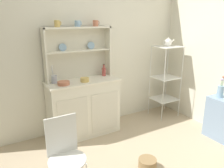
{
  "coord_description": "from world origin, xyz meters",
  "views": [
    {
      "loc": [
        -1.43,
        -1.52,
        1.74
      ],
      "look_at": [
        0.08,
        1.12,
        0.82
      ],
      "focal_mm": 35.19,
      "sensor_mm": 36.0,
      "label": 1
    }
  ],
  "objects": [
    {
      "name": "porcelain_teapot",
      "position": [
        1.26,
        1.27,
        1.34
      ],
      "size": [
        0.22,
        0.13,
        0.15
      ],
      "color": "white",
      "rests_on": "bakers_rack"
    },
    {
      "name": "hutch_cabinet",
      "position": [
        -0.27,
        1.37,
        0.44
      ],
      "size": [
        1.07,
        0.45,
        0.86
      ],
      "color": "silver",
      "rests_on": "ground"
    },
    {
      "name": "jam_bottle",
      "position": [
        0.12,
        1.45,
        0.93
      ],
      "size": [
        0.06,
        0.06,
        0.19
      ],
      "color": "#B74C47",
      "rests_on": "hutch_cabinet"
    },
    {
      "name": "floor_basket",
      "position": [
        0.04,
        0.2,
        0.07
      ],
      "size": [
        0.22,
        0.22,
        0.13
      ],
      "primitive_type": "cylinder",
      "color": "#93754C",
      "rests_on": "ground"
    },
    {
      "name": "side_shelf_blue",
      "position": [
        1.44,
        0.2,
        0.31
      ],
      "size": [
        0.28,
        0.48,
        0.62
      ],
      "primitive_type": "cube",
      "color": "#849EBC",
      "rests_on": "ground"
    },
    {
      "name": "bowl_mixing_large",
      "position": [
        -0.58,
        1.29,
        0.88
      ],
      "size": [
        0.17,
        0.17,
        0.05
      ],
      "primitive_type": "cylinder",
      "color": "#C67556",
      "rests_on": "hutch_cabinet"
    },
    {
      "name": "wall_back",
      "position": [
        0.0,
        1.62,
        1.25
      ],
      "size": [
        3.84,
        0.05,
        2.5
      ],
      "primitive_type": "cube",
      "color": "silver",
      "rests_on": "ground"
    },
    {
      "name": "flower_vase",
      "position": [
        1.44,
        0.32,
        0.72
      ],
      "size": [
        0.09,
        0.09,
        0.33
      ],
      "color": "#8EB2D1",
      "rests_on": "side_shelf_blue"
    },
    {
      "name": "bowl_floral_medium",
      "position": [
        -0.27,
        1.29,
        0.89
      ],
      "size": [
        0.12,
        0.12,
        0.06
      ],
      "primitive_type": "cylinder",
      "color": "#DBB760",
      "rests_on": "hutch_cabinet"
    },
    {
      "name": "cup_gold_0",
      "position": [
        -0.55,
        1.49,
        1.66
      ],
      "size": [
        0.09,
        0.07,
        0.09
      ],
      "color": "#DBB760",
      "rests_on": "hutch_shelf_unit"
    },
    {
      "name": "hutch_shelf_unit",
      "position": [
        -0.27,
        1.53,
        1.3
      ],
      "size": [
        1.0,
        0.18,
        0.76
      ],
      "color": "silver",
      "rests_on": "hutch_cabinet"
    },
    {
      "name": "wire_chair",
      "position": [
        -0.92,
        0.28,
        0.52
      ],
      "size": [
        0.36,
        0.36,
        0.85
      ],
      "rotation": [
        0.0,
        0.0,
        0.04
      ],
      "color": "white",
      "rests_on": "ground"
    },
    {
      "name": "utensil_jar",
      "position": [
        -0.67,
        1.45,
        0.92
      ],
      "size": [
        0.08,
        0.08,
        0.25
      ],
      "color": "#B2B7C6",
      "rests_on": "hutch_cabinet"
    },
    {
      "name": "cup_terracotta_2",
      "position": [
        0.02,
        1.49,
        1.66
      ],
      "size": [
        0.09,
        0.08,
        0.09
      ],
      "color": "#C67556",
      "rests_on": "hutch_shelf_unit"
    },
    {
      "name": "bakers_rack",
      "position": [
        1.26,
        1.27,
        0.78
      ],
      "size": [
        0.42,
        0.38,
        1.27
      ],
      "color": "silver",
      "rests_on": "ground"
    },
    {
      "name": "cup_sky_1",
      "position": [
        -0.26,
        1.49,
        1.66
      ],
      "size": [
        0.1,
        0.08,
        0.09
      ],
      "color": "#8EB2D1",
      "rests_on": "hutch_shelf_unit"
    }
  ]
}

